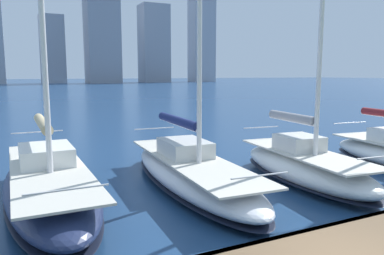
# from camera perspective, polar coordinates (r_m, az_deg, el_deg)

# --- Properties ---
(city_skyline) EXTENTS (171.95, 21.82, 54.90)m
(city_skyline) POSITION_cam_1_polar(r_m,az_deg,el_deg) (166.81, -17.10, 14.22)
(city_skyline) COLOR #A1A6B0
(city_skyline) RESTS_ON ground
(sailboat_grey) EXTENTS (2.96, 7.14, 12.51)m
(sailboat_grey) POSITION_cam_1_polar(r_m,az_deg,el_deg) (14.28, 16.79, -5.27)
(sailboat_grey) COLOR white
(sailboat_grey) RESTS_ON ground
(sailboat_navy) EXTENTS (2.96, 9.50, 12.55)m
(sailboat_navy) POSITION_cam_1_polar(r_m,az_deg,el_deg) (13.14, -0.25, -6.41)
(sailboat_navy) COLOR white
(sailboat_navy) RESTS_ON ground
(sailboat_tan) EXTENTS (2.54, 9.08, 10.32)m
(sailboat_tan) POSITION_cam_1_polar(r_m,az_deg,el_deg) (12.17, -20.96, -7.95)
(sailboat_tan) COLOR navy
(sailboat_tan) RESTS_ON ground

